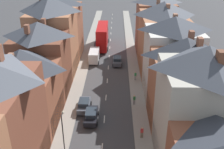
{
  "coord_description": "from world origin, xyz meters",
  "views": [
    {
      "loc": [
        1.66,
        -12.62,
        21.66
      ],
      "look_at": [
        0.86,
        30.42,
        1.08
      ],
      "focal_mm": 42.0,
      "sensor_mm": 36.0,
      "label": 1
    }
  ],
  "objects_px": {
    "delivery_van": "(94,55)",
    "pedestrian_far_left": "(135,75)",
    "car_near_blue": "(105,29)",
    "car_parked_left_a": "(117,61)",
    "pedestrian_mid_left": "(142,132)",
    "car_near_silver": "(84,105)",
    "car_mid_black": "(91,115)",
    "double_decker_bus_lead": "(102,36)",
    "pedestrian_mid_right": "(134,99)",
    "street_lamp": "(63,132)"
  },
  "relations": [
    {
      "from": "double_decker_bus_lead",
      "to": "car_near_silver",
      "type": "height_order",
      "value": "double_decker_bus_lead"
    },
    {
      "from": "car_parked_left_a",
      "to": "delivery_van",
      "type": "height_order",
      "value": "delivery_van"
    },
    {
      "from": "pedestrian_mid_right",
      "to": "pedestrian_mid_left",
      "type": "bearing_deg",
      "value": -86.34
    },
    {
      "from": "car_mid_black",
      "to": "street_lamp",
      "type": "distance_m",
      "value": 7.57
    },
    {
      "from": "car_near_blue",
      "to": "pedestrian_far_left",
      "type": "relative_size",
      "value": 2.58
    },
    {
      "from": "pedestrian_mid_right",
      "to": "street_lamp",
      "type": "xyz_separation_m",
      "value": [
        -8.67,
        -10.84,
        2.21
      ]
    },
    {
      "from": "double_decker_bus_lead",
      "to": "pedestrian_far_left",
      "type": "relative_size",
      "value": 6.71
    },
    {
      "from": "car_near_blue",
      "to": "pedestrian_mid_right",
      "type": "relative_size",
      "value": 2.58
    },
    {
      "from": "double_decker_bus_lead",
      "to": "car_mid_black",
      "type": "distance_m",
      "value": 30.8
    },
    {
      "from": "car_parked_left_a",
      "to": "pedestrian_mid_left",
      "type": "height_order",
      "value": "pedestrian_mid_left"
    },
    {
      "from": "car_parked_left_a",
      "to": "street_lamp",
      "type": "bearing_deg",
      "value": -102.74
    },
    {
      "from": "car_near_blue",
      "to": "car_parked_left_a",
      "type": "distance_m",
      "value": 24.57
    },
    {
      "from": "delivery_van",
      "to": "pedestrian_mid_left",
      "type": "relative_size",
      "value": 3.23
    },
    {
      "from": "car_mid_black",
      "to": "car_parked_left_a",
      "type": "bearing_deg",
      "value": 79.8
    },
    {
      "from": "car_mid_black",
      "to": "car_near_silver",
      "type": "bearing_deg",
      "value": 115.38
    },
    {
      "from": "car_near_silver",
      "to": "car_mid_black",
      "type": "relative_size",
      "value": 0.95
    },
    {
      "from": "pedestrian_mid_left",
      "to": "pedestrian_far_left",
      "type": "height_order",
      "value": "same"
    },
    {
      "from": "car_parked_left_a",
      "to": "pedestrian_far_left",
      "type": "xyz_separation_m",
      "value": [
        3.32,
        -7.48,
        0.2
      ]
    },
    {
      "from": "pedestrian_far_left",
      "to": "car_near_silver",
      "type": "bearing_deg",
      "value": -130.04
    },
    {
      "from": "car_near_blue",
      "to": "street_lamp",
      "type": "height_order",
      "value": "street_lamp"
    },
    {
      "from": "car_parked_left_a",
      "to": "pedestrian_mid_left",
      "type": "distance_m",
      "value": 23.99
    },
    {
      "from": "delivery_van",
      "to": "street_lamp",
      "type": "height_order",
      "value": "street_lamp"
    },
    {
      "from": "pedestrian_mid_right",
      "to": "pedestrian_far_left",
      "type": "distance_m",
      "value": 8.46
    },
    {
      "from": "car_near_silver",
      "to": "car_mid_black",
      "type": "xyz_separation_m",
      "value": [
        1.3,
        -2.74,
        0.01
      ]
    },
    {
      "from": "car_near_blue",
      "to": "pedestrian_far_left",
      "type": "height_order",
      "value": "pedestrian_far_left"
    },
    {
      "from": "car_mid_black",
      "to": "delivery_van",
      "type": "bearing_deg",
      "value": 93.46
    },
    {
      "from": "car_near_silver",
      "to": "car_parked_left_a",
      "type": "relative_size",
      "value": 0.93
    },
    {
      "from": "car_near_silver",
      "to": "pedestrian_mid_left",
      "type": "relative_size",
      "value": 2.57
    },
    {
      "from": "pedestrian_far_left",
      "to": "car_parked_left_a",
      "type": "bearing_deg",
      "value": 113.94
    },
    {
      "from": "car_near_silver",
      "to": "delivery_van",
      "type": "xyz_separation_m",
      "value": [
        0.0,
        18.79,
        0.5
      ]
    },
    {
      "from": "delivery_van",
      "to": "pedestrian_far_left",
      "type": "bearing_deg",
      "value": -47.58
    },
    {
      "from": "delivery_van",
      "to": "pedestrian_mid_left",
      "type": "distance_m",
      "value": 26.54
    },
    {
      "from": "car_near_blue",
      "to": "car_near_silver",
      "type": "distance_m",
      "value": 41.6
    },
    {
      "from": "street_lamp",
      "to": "car_parked_left_a",
      "type": "bearing_deg",
      "value": 77.26
    },
    {
      "from": "pedestrian_mid_right",
      "to": "pedestrian_far_left",
      "type": "relative_size",
      "value": 1.0
    },
    {
      "from": "delivery_van",
      "to": "pedestrian_mid_left",
      "type": "height_order",
      "value": "delivery_van"
    },
    {
      "from": "car_near_silver",
      "to": "delivery_van",
      "type": "distance_m",
      "value": 18.79
    },
    {
      "from": "double_decker_bus_lead",
      "to": "car_parked_left_a",
      "type": "height_order",
      "value": "double_decker_bus_lead"
    },
    {
      "from": "car_mid_black",
      "to": "pedestrian_far_left",
      "type": "distance_m",
      "value": 14.31
    },
    {
      "from": "car_mid_black",
      "to": "double_decker_bus_lead",
      "type": "bearing_deg",
      "value": 90.02
    },
    {
      "from": "car_near_blue",
      "to": "car_near_silver",
      "type": "bearing_deg",
      "value": -91.79
    },
    {
      "from": "double_decker_bus_lead",
      "to": "pedestrian_mid_right",
      "type": "xyz_separation_m",
      "value": [
        6.23,
        -26.65,
        -1.78
      ]
    },
    {
      "from": "delivery_van",
      "to": "pedestrian_far_left",
      "type": "xyz_separation_m",
      "value": [
        8.22,
        -9.0,
        -0.3
      ]
    },
    {
      "from": "delivery_van",
      "to": "pedestrian_far_left",
      "type": "relative_size",
      "value": 3.23
    },
    {
      "from": "car_parked_left_a",
      "to": "car_mid_black",
      "type": "bearing_deg",
      "value": -100.2
    },
    {
      "from": "car_near_silver",
      "to": "car_mid_black",
      "type": "bearing_deg",
      "value": -64.62
    },
    {
      "from": "car_near_silver",
      "to": "pedestrian_mid_right",
      "type": "relative_size",
      "value": 2.57
    },
    {
      "from": "pedestrian_far_left",
      "to": "pedestrian_mid_right",
      "type": "bearing_deg",
      "value": -94.78
    },
    {
      "from": "car_near_blue",
      "to": "car_parked_left_a",
      "type": "height_order",
      "value": "car_near_blue"
    },
    {
      "from": "car_mid_black",
      "to": "delivery_van",
      "type": "height_order",
      "value": "delivery_van"
    }
  ]
}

